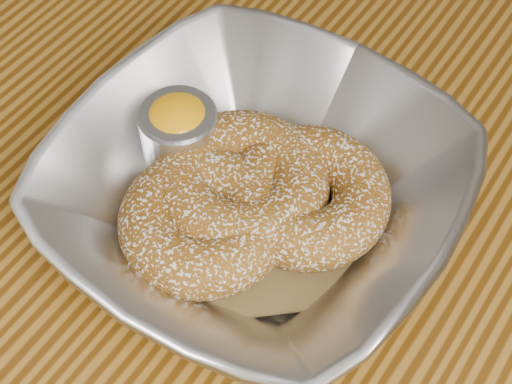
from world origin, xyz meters
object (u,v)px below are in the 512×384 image
Objects in this scene: serving_bowl at (256,192)px; donut_extra at (240,185)px; table at (370,284)px; donut_back at (307,196)px; ramekin at (180,135)px; donut_front at (204,221)px.

serving_bowl is 2.21× the size of donut_extra.
table is 10.90× the size of donut_extra.
donut_back is 1.89× the size of ramekin.
donut_extra reaches higher than table.
donut_extra is at bearing 84.80° from donut_front.
serving_bowl is at bearing -140.20° from table.
ramekin is at bearing -159.12° from table.
donut_back is 0.09m from ramekin.
donut_back is 0.04m from donut_extra.
donut_extra is at bearing -7.69° from ramekin.
donut_back reaches higher than table.
donut_extra reaches higher than donut_front.
donut_back is at bearing 31.82° from serving_bowl.
serving_bowl is 2.36× the size of donut_back.
donut_extra is (-0.01, -0.00, -0.00)m from serving_bowl.
ramekin is (-0.05, 0.04, 0.01)m from donut_front.
donut_back is 0.93× the size of donut_extra.
donut_back is (-0.04, -0.04, 0.13)m from table.
donut_front is at bearing -128.83° from donut_back.
serving_bowl reaches higher than donut_extra.
table is 11.67× the size of donut_back.
ramekin is at bearing 174.48° from serving_bowl.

